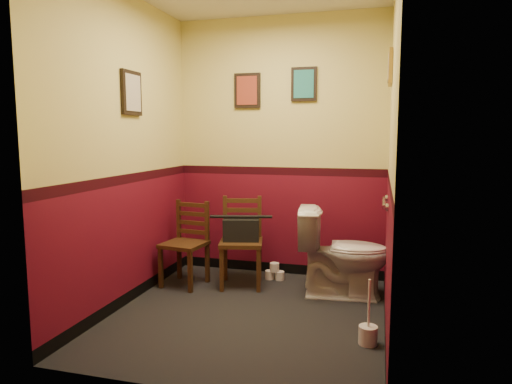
% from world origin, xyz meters
% --- Properties ---
extents(floor, '(2.20, 2.40, 0.00)m').
position_xyz_m(floor, '(0.00, 0.00, 0.00)').
color(floor, black).
rests_on(floor, ground).
extents(wall_back, '(2.20, 0.00, 2.70)m').
position_xyz_m(wall_back, '(0.00, 1.20, 1.35)').
color(wall_back, '#5E0C1E').
rests_on(wall_back, ground).
extents(wall_front, '(2.20, 0.00, 2.70)m').
position_xyz_m(wall_front, '(0.00, -1.20, 1.35)').
color(wall_front, '#5E0C1E').
rests_on(wall_front, ground).
extents(wall_left, '(0.00, 2.40, 2.70)m').
position_xyz_m(wall_left, '(-1.10, 0.00, 1.35)').
color(wall_left, '#5E0C1E').
rests_on(wall_left, ground).
extents(wall_right, '(0.00, 2.40, 2.70)m').
position_xyz_m(wall_right, '(1.10, 0.00, 1.35)').
color(wall_right, '#5E0C1E').
rests_on(wall_right, ground).
extents(grab_bar, '(0.05, 0.56, 0.06)m').
position_xyz_m(grab_bar, '(1.07, 0.25, 0.95)').
color(grab_bar, silver).
rests_on(grab_bar, wall_right).
extents(framed_print_back_a, '(0.28, 0.04, 0.36)m').
position_xyz_m(framed_print_back_a, '(-0.35, 1.18, 1.95)').
color(framed_print_back_a, black).
rests_on(framed_print_back_a, wall_back).
extents(framed_print_back_b, '(0.26, 0.04, 0.34)m').
position_xyz_m(framed_print_back_b, '(0.25, 1.18, 2.00)').
color(framed_print_back_b, black).
rests_on(framed_print_back_b, wall_back).
extents(framed_print_left, '(0.04, 0.30, 0.38)m').
position_xyz_m(framed_print_left, '(-1.08, 0.10, 1.85)').
color(framed_print_left, black).
rests_on(framed_print_left, wall_left).
extents(framed_print_right, '(0.04, 0.34, 0.28)m').
position_xyz_m(framed_print_right, '(1.08, 0.60, 2.05)').
color(framed_print_right, olive).
rests_on(framed_print_right, wall_right).
extents(toilet, '(0.87, 0.54, 0.81)m').
position_xyz_m(toilet, '(0.72, 0.65, 0.41)').
color(toilet, white).
rests_on(toilet, floor).
extents(toilet_brush, '(0.13, 0.13, 0.48)m').
position_xyz_m(toilet_brush, '(0.98, -0.30, 0.08)').
color(toilet_brush, silver).
rests_on(toilet_brush, floor).
extents(chair_left, '(0.44, 0.44, 0.83)m').
position_xyz_m(chair_left, '(-0.81, 0.59, 0.42)').
color(chair_left, '#4A2D16').
rests_on(chair_left, floor).
extents(chair_right, '(0.49, 0.49, 0.88)m').
position_xyz_m(chair_right, '(-0.28, 0.72, 0.44)').
color(chair_right, '#4A2D16').
rests_on(chair_right, floor).
extents(handbag, '(0.38, 0.25, 0.25)m').
position_xyz_m(handbag, '(-0.27, 0.68, 0.57)').
color(handbag, black).
rests_on(handbag, chair_right).
extents(tp_stack, '(0.20, 0.11, 0.18)m').
position_xyz_m(tp_stack, '(0.01, 0.96, 0.07)').
color(tp_stack, silver).
rests_on(tp_stack, floor).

